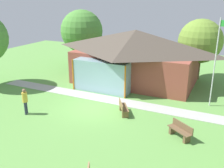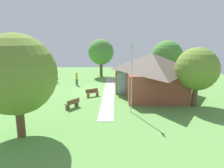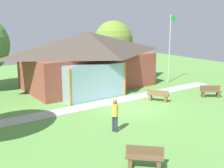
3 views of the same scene
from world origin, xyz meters
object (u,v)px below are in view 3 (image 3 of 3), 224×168
Objects in this scene: flagpole at (170,46)px; tree_behind_pavilion_right at (113,40)px; bench_rear_near_path at (158,96)px; bench_mid_right at (210,92)px; bench_front_left at (145,158)px; visitor_strolling_lawn at (115,113)px; pavilion at (88,59)px.

flagpole reaches higher than tree_behind_pavilion_right.
flagpole is at bearing 95.20° from bench_rear_near_path.
bench_mid_right is 4.21m from bench_rear_near_path.
flagpole is at bearing -95.87° from bench_front_left.
visitor_strolling_lawn is at bearing -64.19° from bench_front_left.
tree_behind_pavilion_right is (3.22, 9.95, 3.10)m from bench_rear_near_path.
pavilion is 6.15m from tree_behind_pavilion_right.
visitor_strolling_lawn is at bearing 43.35° from bench_mid_right.
flagpole reaches higher than bench_front_left.
flagpole is at bearing -21.61° from pavilion.
tree_behind_pavilion_right is (10.08, 16.28, 3.10)m from bench_front_left.
pavilion is 7.57× the size of bench_mid_right.
bench_rear_near_path is at bearing -74.71° from pavilion.
pavilion reaches higher than bench_front_left.
bench_front_left is 9.34m from bench_rear_near_path.
pavilion is 10.15m from visitor_strolling_lawn.
visitor_strolling_lawn is (1.15, 3.61, 0.62)m from bench_front_left.
tree_behind_pavilion_right reaches higher than bench_front_left.
bench_front_left is 3.84m from visitor_strolling_lawn.
visitor_strolling_lawn is at bearing -148.49° from flagpole.
bench_front_left is (-11.87, -10.18, -2.91)m from flagpole.
pavilion is 10.03m from bench_mid_right.
bench_rear_near_path is (6.86, 6.33, 0.00)m from bench_front_left.
bench_mid_right is 11.89m from bench_front_left.
pavilion is at bearing 134.28° from visitor_strolling_lawn.
bench_front_left is (-10.83, -4.90, 0.00)m from bench_mid_right.
bench_mid_right is (5.75, -7.97, -2.01)m from pavilion.
bench_mid_right is 0.27× the size of tree_behind_pavilion_right.
bench_mid_right is at bearing -101.19° from flagpole.
bench_rear_near_path is (-5.01, -3.85, -2.91)m from flagpole.
flagpole reaches higher than pavilion.
visitor_strolling_lawn is (-10.72, -6.57, -2.29)m from flagpole.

